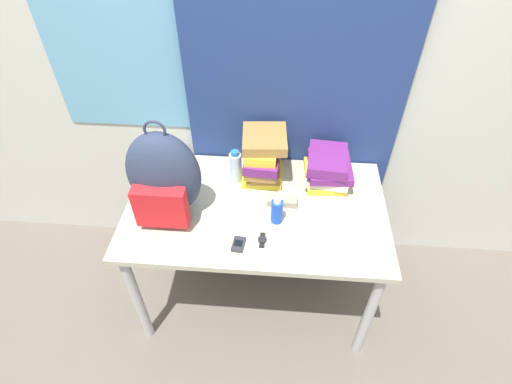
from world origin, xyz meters
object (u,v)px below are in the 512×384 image
Objects in this scene: cell_phone at (238,244)px; wristwatch at (262,240)px; sunglasses_case at (282,201)px; book_stack_left at (263,156)px; backpack at (164,177)px; sports_bottle at (253,163)px; sunscreen_bottle at (277,211)px; book_stack_center at (327,168)px; water_bottle at (236,167)px.

cell_phone is 0.11m from wristwatch.
sunglasses_case reaches higher than cell_phone.
book_stack_left reaches higher than wristwatch.
wristwatch is (0.46, -0.15, -0.21)m from backpack.
sports_bottle reaches higher than cell_phone.
cell_phone is (-0.16, -0.16, -0.06)m from sunscreen_bottle.
book_stack_left is 0.46m from wristwatch.
book_stack_center is 1.52× the size of water_bottle.
sports_bottle is at bearing 132.64° from sunglasses_case.
book_stack_center is 0.38m from sports_bottle.
backpack is 0.47m from sports_bottle.
water_bottle is 1.31× the size of sunscreen_bottle.
water_bottle is 0.30m from sunglasses_case.
sports_bottle is (-0.05, -0.03, -0.02)m from book_stack_left.
book_stack_left reaches higher than cell_phone.
book_stack_left is 0.50m from cell_phone.
book_stack_left is 0.06m from sports_bottle.
wristwatch is (-0.06, -0.13, -0.06)m from sunscreen_bottle.
backpack is 3.38× the size of sunglasses_case.
sunscreen_bottle is 0.12m from sunglasses_case.
water_bottle is 2.23× the size of cell_phone.
water_bottle is (-0.47, -0.04, 0.01)m from book_stack_center.
sports_bottle is at bearing 100.23° from wristwatch.
cell_phone is at bearing -160.67° from wristwatch.
wristwatch is at bearing -79.77° from sports_bottle.
sunscreen_bottle is (-0.25, -0.31, -0.02)m from book_stack_center.
sunscreen_bottle is (0.08, -0.31, -0.07)m from book_stack_left.
book_stack_center is at bearing 4.90° from water_bottle.
book_stack_left is at bearing 105.17° from sunscreen_bottle.
backpack is 1.74× the size of book_stack_left.
water_bottle is at bearing 39.90° from backpack.
sports_bottle is at bearing 33.82° from backpack.
book_stack_left is at bearing 80.54° from cell_phone.
book_stack_center reaches higher than sunscreen_bottle.
sunglasses_case is (0.11, -0.20, -0.12)m from book_stack_left.
backpack is 0.82m from book_stack_center.
wristwatch is at bearing -18.30° from backpack.
sports_bottle is (-0.38, -0.03, 0.03)m from book_stack_center.
book_stack_left reaches higher than book_stack_center.
sunscreen_bottle is at bearing 45.03° from cell_phone.
backpack is 1.77× the size of book_stack_center.
wristwatch is (-0.08, -0.24, -0.01)m from sunglasses_case.
water_bottle reaches higher than sunscreen_bottle.
backpack reaches higher than water_bottle.
sports_bottle is at bearing 7.48° from water_bottle.
sunscreen_bottle is (0.13, -0.28, -0.05)m from sports_bottle.
cell_phone reaches higher than wristwatch.
backpack reaches higher than sunglasses_case.
cell_phone is (-0.41, -0.47, -0.07)m from book_stack_center.
wristwatch is at bearing 19.33° from cell_phone.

